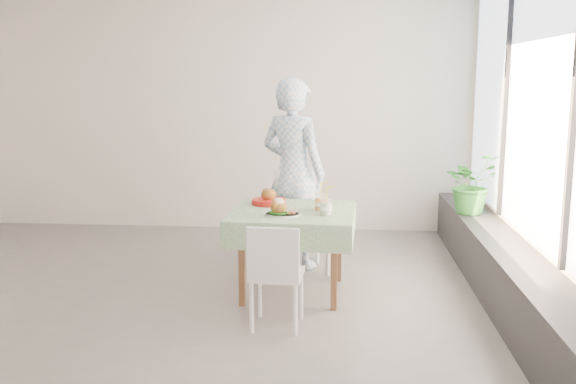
# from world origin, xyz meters

# --- Properties ---
(floor) EXTENTS (6.00, 6.00, 0.00)m
(floor) POSITION_xyz_m (0.00, 0.00, 0.00)
(floor) COLOR #5E5B59
(floor) RESTS_ON ground
(wall_back) EXTENTS (6.00, 0.02, 2.80)m
(wall_back) POSITION_xyz_m (0.00, 2.50, 1.40)
(wall_back) COLOR silver
(wall_back) RESTS_ON ground
(wall_front) EXTENTS (6.00, 0.02, 2.80)m
(wall_front) POSITION_xyz_m (0.00, -2.50, 1.40)
(wall_front) COLOR silver
(wall_front) RESTS_ON ground
(wall_right) EXTENTS (0.02, 5.00, 2.80)m
(wall_right) POSITION_xyz_m (3.00, 0.00, 1.40)
(wall_right) COLOR silver
(wall_right) RESTS_ON ground
(window_pane) EXTENTS (0.01, 4.80, 2.18)m
(window_pane) POSITION_xyz_m (2.97, 0.00, 1.65)
(window_pane) COLOR #D1E0F9
(window_pane) RESTS_ON ground
(window_ledge) EXTENTS (0.40, 4.80, 0.50)m
(window_ledge) POSITION_xyz_m (2.80, 0.00, 0.25)
(window_ledge) COLOR black
(window_ledge) RESTS_ON ground
(cafe_table) EXTENTS (1.09, 1.09, 0.74)m
(cafe_table) POSITION_xyz_m (1.01, 0.07, 0.46)
(cafe_table) COLOR brown
(cafe_table) RESTS_ON ground
(chair_far) EXTENTS (0.57, 0.57, 0.98)m
(chair_far) POSITION_xyz_m (1.05, 0.75, 0.30)
(chair_far) COLOR white
(chair_far) RESTS_ON ground
(chair_near) EXTENTS (0.41, 0.41, 0.81)m
(chair_near) POSITION_xyz_m (0.94, -0.72, 0.25)
(chair_near) COLOR white
(chair_near) RESTS_ON ground
(diner) EXTENTS (0.82, 0.72, 1.88)m
(diner) POSITION_xyz_m (0.94, 0.91, 0.94)
(diner) COLOR #87B3D9
(diner) RESTS_ON ground
(main_dish) EXTENTS (0.29, 0.29, 0.15)m
(main_dish) POSITION_xyz_m (0.92, -0.14, 0.79)
(main_dish) COLOR white
(main_dish) RESTS_ON cafe_table
(juice_cup_orange) EXTENTS (0.10, 0.10, 0.29)m
(juice_cup_orange) POSITION_xyz_m (1.24, 0.08, 0.81)
(juice_cup_orange) COLOR white
(juice_cup_orange) RESTS_ON cafe_table
(juice_cup_lemonade) EXTENTS (0.10, 0.10, 0.29)m
(juice_cup_lemonade) POSITION_xyz_m (1.29, -0.10, 0.81)
(juice_cup_lemonade) COLOR white
(juice_cup_lemonade) RESTS_ON cafe_table
(second_dish) EXTENTS (0.31, 0.31, 0.14)m
(second_dish) POSITION_xyz_m (0.77, 0.32, 0.78)
(second_dish) COLOR red
(second_dish) RESTS_ON cafe_table
(potted_plant) EXTENTS (0.73, 0.70, 0.62)m
(potted_plant) POSITION_xyz_m (2.74, 1.24, 0.81)
(potted_plant) COLOR #287025
(potted_plant) RESTS_ON window_ledge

